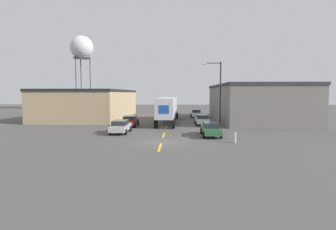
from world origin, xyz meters
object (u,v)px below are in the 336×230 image
object	(u,v)px
parked_car_left_far	(130,121)
parked_car_left_near	(121,126)
parked_car_right_far	(196,113)
parked_car_right_mid	(202,119)
parked_car_right_near	(211,129)
semi_truck	(168,107)
water_tower	(82,48)
fire_hydrant	(235,138)
street_lamp	(218,90)

from	to	relation	value
parked_car_left_far	parked_car_left_near	bearing A→B (deg)	-90.00
parked_car_right_far	parked_car_right_mid	distance (m)	11.81
parked_car_right_near	parked_car_right_mid	bearing A→B (deg)	90.00
semi_truck	parked_car_right_far	xyz separation A→B (m)	(4.91, 9.07, -1.57)
semi_truck	parked_car_right_near	xyz separation A→B (m)	(4.91, -12.62, -1.57)
parked_car_right_far	water_tower	bearing A→B (deg)	142.72
parked_car_left_far	parked_car_right_mid	world-z (taller)	same
semi_truck	parked_car_right_mid	world-z (taller)	semi_truck
water_tower	fire_hydrant	distance (m)	59.46
water_tower	street_lamp	xyz separation A→B (m)	(31.50, -35.91, -11.75)
semi_truck	parked_car_right_far	size ratio (longest dim) A/B	3.53
parked_car_right_mid	street_lamp	size ratio (longest dim) A/B	0.52
parked_car_left_near	fire_hydrant	size ratio (longest dim) A/B	4.52
parked_car_left_near	water_tower	distance (m)	49.35
parked_car_left_near	parked_car_right_far	bearing A→B (deg)	63.60
parked_car_right_near	parked_car_left_near	distance (m)	10.05
parked_car_right_far	street_lamp	xyz separation A→B (m)	(2.00, -13.45, 4.21)
parked_car_right_near	parked_car_right_far	world-z (taller)	same
parked_car_right_mid	water_tower	distance (m)	47.95
water_tower	street_lamp	world-z (taller)	water_tower
parked_car_right_mid	fire_hydrant	xyz separation A→B (m)	(1.68, -13.70, -0.26)
parked_car_right_mid	water_tower	xyz separation A→B (m)	(-29.50, 34.27, 15.97)
parked_car_right_mid	water_tower	bearing A→B (deg)	130.72
parked_car_right_near	semi_truck	bearing A→B (deg)	111.26
water_tower	fire_hydrant	xyz separation A→B (m)	(31.18, -47.96, -16.23)
semi_truck	parked_car_right_near	distance (m)	13.64
parked_car_right_mid	street_lamp	distance (m)	4.94
street_lamp	parked_car_right_near	bearing A→B (deg)	-103.66
semi_truck	parked_car_left_far	world-z (taller)	semi_truck
parked_car_right_far	fire_hydrant	xyz separation A→B (m)	(1.68, -25.51, -0.26)
parked_car_left_far	parked_car_right_mid	distance (m)	10.10
parked_car_left_far	street_lamp	world-z (taller)	street_lamp
parked_car_right_far	parked_car_left_far	distance (m)	17.05
water_tower	parked_car_right_far	bearing A→B (deg)	-37.28
parked_car_left_far	street_lamp	xyz separation A→B (m)	(11.89, 0.44, 4.21)
parked_car_right_far	parked_car_left_near	bearing A→B (deg)	-116.40
semi_truck	parked_car_right_near	bearing A→B (deg)	-66.81
water_tower	semi_truck	bearing A→B (deg)	-52.05
parked_car_left_far	parked_car_right_mid	bearing A→B (deg)	11.86
semi_truck	parked_car_right_mid	size ratio (longest dim) A/B	3.53
parked_car_right_near	fire_hydrant	xyz separation A→B (m)	(1.68, -3.82, -0.26)
semi_truck	parked_car_left_near	distance (m)	12.05
parked_car_right_far	parked_car_left_far	xyz separation A→B (m)	(-9.89, -13.89, 0.00)
parked_car_right_mid	water_tower	size ratio (longest dim) A/B	0.22
parked_car_left_far	fire_hydrant	distance (m)	16.40
parked_car_right_far	parked_car_right_mid	size ratio (longest dim) A/B	1.00
parked_car_left_near	parked_car_right_far	world-z (taller)	same
street_lamp	parked_car_right_far	bearing A→B (deg)	98.47
semi_truck	parked_car_left_near	bearing A→B (deg)	-112.70
parked_car_right_far	parked_car_left_far	world-z (taller)	same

